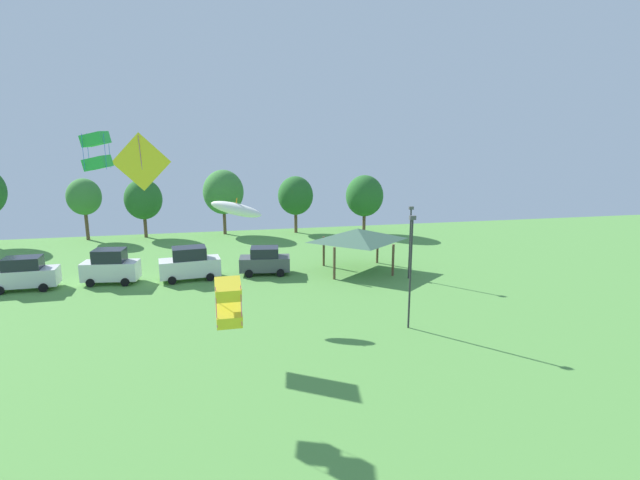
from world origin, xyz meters
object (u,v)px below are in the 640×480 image
Objects in this scene: parked_car_second_from_left at (110,267)px; kite_flying_2 at (236,209)px; kite_flying_5 at (96,151)px; park_pavilion at (358,235)px; treeline_tree_4 at (296,196)px; parked_car_rightmost_in_row at (265,261)px; parked_car_third_from_left at (190,264)px; kite_flying_7 at (229,302)px; treeline_tree_1 at (84,197)px; parked_car_leftmost at (24,274)px; light_post_1 at (411,266)px; kite_flying_1 at (141,162)px; treeline_tree_2 at (143,199)px; treeline_tree_3 at (223,192)px; light_post_0 at (410,238)px; treeline_tree_5 at (365,196)px.

kite_flying_2 is at bearing -32.18° from parked_car_second_from_left.
kite_flying_5 is 16.85m from parked_car_second_from_left.
parked_car_second_from_left is at bearing 178.82° from park_pavilion.
kite_flying_5 is 0.29× the size of treeline_tree_4.
parked_car_rightmost_in_row is at bearing -107.45° from treeline_tree_4.
parked_car_third_from_left is at bearing 4.96° from parked_car_second_from_left.
kite_flying_7 reaches higher than treeline_tree_1.
kite_flying_5 reaches higher than kite_flying_2.
parked_car_leftmost is 0.97× the size of parked_car_third_from_left.
light_post_1 is 38.72m from treeline_tree_1.
kite_flying_1 is at bearing -69.55° from treeline_tree_1.
treeline_tree_4 is at bearing -2.47° from treeline_tree_2.
kite_flying_5 is (-6.61, -6.04, 3.93)m from kite_flying_2.
kite_flying_5 is 0.29× the size of treeline_tree_2.
treeline_tree_3 is (6.08, 30.75, -5.86)m from kite_flying_5.
parked_car_rightmost_in_row is (9.03, 13.90, -9.51)m from kite_flying_5.
parked_car_second_from_left is at bearing -91.22° from treeline_tree_2.
light_post_0 is 0.80× the size of treeline_tree_3.
treeline_tree_2 is (-11.48, 16.77, 3.08)m from parked_car_rightmost_in_row.
parked_car_rightmost_in_row is 0.64× the size of treeline_tree_5.
light_post_0 is at bearing 17.38° from kite_flying_1.
kite_flying_2 is 13.31m from parked_car_second_from_left.
parked_car_third_from_left is at bearing 169.50° from light_post_0.
treeline_tree_3 is at bearing 124.58° from light_post_0.
treeline_tree_5 is (18.51, 14.49, 3.00)m from parked_car_third_from_left.
treeline_tree_5 reaches higher than treeline_tree_4.
treeline_tree_5 is at bearing 79.09° from light_post_1.
treeline_tree_3 reaches higher than treeline_tree_1.
park_pavilion is (16.70, 13.35, -7.54)m from kite_flying_5.
light_post_1 is at bearing -26.83° from parked_car_second_from_left.
light_post_1 is at bearing -111.41° from light_post_0.
treeline_tree_1 is (-9.73, 26.09, -5.18)m from kite_flying_1.
kite_flying_1 is 0.46× the size of treeline_tree_3.
treeline_tree_3 is at bearing 73.37° from parked_car_third_from_left.
parked_car_third_from_left is at bearing 136.27° from light_post_1.
kite_flying_2 is at bearing -144.07° from park_pavilion.
kite_flying_1 is at bearing -122.40° from parked_car_rightmost_in_row.
kite_flying_1 is at bearing -43.45° from parked_car_leftmost.
parked_car_leftmost is at bearing 174.19° from parked_car_third_from_left.
kite_flying_2 is at bearing -69.80° from treeline_tree_2.
kite_flying_5 is 0.28× the size of treeline_tree_5.
park_pavilion is at bearing -42.13° from treeline_tree_2.
kite_flying_7 reaches higher than parked_car_third_from_left.
parked_car_leftmost is 1.10× the size of parked_car_rightmost_in_row.
light_post_0 reaches higher than parked_car_rightmost_in_row.
parked_car_second_from_left is 11.85m from parked_car_rightmost_in_row.
treeline_tree_3 reaches higher than treeline_tree_2.
kite_flying_7 is at bearing -71.55° from treeline_tree_1.
parked_car_leftmost is at bearing 123.26° from kite_flying_5.
treeline_tree_2 reaches higher than parked_car_third_from_left.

